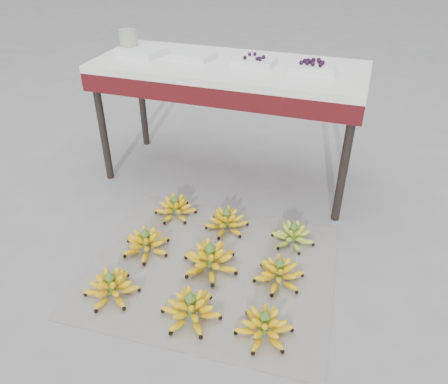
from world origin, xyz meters
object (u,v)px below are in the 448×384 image
(bunch_front_left, at_px, (111,287))
(bunch_back_right, at_px, (293,235))
(bunch_mid_left, at_px, (146,243))
(tray_far_right, at_px, (311,67))
(bunch_mid_center, at_px, (210,260))
(glass_jar, at_px, (129,41))
(tray_right, at_px, (254,61))
(bunch_front_center, at_px, (191,309))
(tray_left, at_px, (194,56))
(bunch_mid_right, at_px, (279,273))
(vendor_table, at_px, (228,78))
(newspaper_mat, at_px, (211,268))
(bunch_back_center, at_px, (227,222))
(bunch_back_left, at_px, (176,208))
(bunch_front_right, at_px, (264,326))
(tray_far_left, at_px, (141,51))

(bunch_front_left, height_order, bunch_back_right, bunch_front_left)
(bunch_mid_left, relative_size, tray_far_right, 1.15)
(bunch_mid_center, bearing_deg, glass_jar, 142.18)
(bunch_front_left, relative_size, tray_right, 1.11)
(bunch_mid_center, xyz_separation_m, glass_jar, (-0.87, 0.94, 0.79))
(bunch_front_center, height_order, bunch_back_right, bunch_front_center)
(tray_left, bearing_deg, bunch_back_right, -37.03)
(bunch_mid_right, bearing_deg, bunch_back_right, 64.72)
(bunch_mid_left, bearing_deg, glass_jar, 138.90)
(bunch_mid_left, relative_size, vendor_table, 0.20)
(bunch_mid_left, bearing_deg, bunch_back_right, 43.65)
(newspaper_mat, distance_m, vendor_table, 1.17)
(bunch_back_center, relative_size, glass_jar, 2.17)
(bunch_mid_left, xyz_separation_m, bunch_back_left, (0.02, 0.35, -0.00))
(bunch_front_right, xyz_separation_m, bunch_back_left, (-0.72, 0.70, -0.00))
(bunch_front_left, relative_size, bunch_back_left, 0.97)
(tray_left, relative_size, tray_far_right, 0.90)
(bunch_front_center, xyz_separation_m, bunch_front_right, (0.34, 0.01, -0.00))
(bunch_front_right, xyz_separation_m, bunch_mid_center, (-0.36, 0.32, 0.01))
(newspaper_mat, bearing_deg, bunch_mid_center, -93.92)
(bunch_front_right, bearing_deg, bunch_mid_right, 76.56)
(newspaper_mat, bearing_deg, tray_left, 114.88)
(bunch_back_left, xyz_separation_m, bunch_back_right, (0.72, -0.03, -0.00))
(tray_right, distance_m, glass_jar, 0.83)
(newspaper_mat, height_order, vendor_table, vendor_table)
(bunch_mid_center, distance_m, tray_far_left, 1.42)
(bunch_back_left, distance_m, glass_jar, 1.11)
(bunch_mid_left, bearing_deg, bunch_mid_right, 20.28)
(bunch_back_center, relative_size, tray_right, 1.26)
(tray_far_right, relative_size, glass_jar, 2.01)
(bunch_back_center, bearing_deg, bunch_back_right, -18.26)
(bunch_mid_right, xyz_separation_m, glass_jar, (-1.23, 0.91, 0.80))
(bunch_back_right, bearing_deg, newspaper_mat, -133.55)
(newspaper_mat, height_order, bunch_mid_center, bunch_mid_center)
(bunch_front_center, bearing_deg, bunch_front_left, -168.91)
(bunch_mid_right, distance_m, tray_right, 1.26)
(bunch_back_center, distance_m, glass_jar, 1.31)
(bunch_back_center, xyz_separation_m, bunch_back_right, (0.39, -0.00, -0.00))
(bunch_front_center, height_order, vendor_table, vendor_table)
(bunch_front_center, xyz_separation_m, bunch_back_right, (0.34, 0.67, -0.01))
(newspaper_mat, height_order, tray_far_right, tray_far_right)
(tray_far_right, bearing_deg, newspaper_mat, -107.15)
(bunch_mid_center, height_order, bunch_back_left, bunch_mid_center)
(tray_far_right, bearing_deg, tray_left, 179.27)
(bunch_front_left, relative_size, tray_far_left, 0.87)
(bunch_mid_left, xyz_separation_m, bunch_mid_right, (0.73, 0.00, -0.00))
(bunch_back_center, distance_m, bunch_back_right, 0.39)
(tray_left, height_order, glass_jar, glass_jar)
(bunch_front_left, height_order, glass_jar, glass_jar)
(newspaper_mat, xyz_separation_m, bunch_mid_right, (0.35, 0.02, 0.06))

